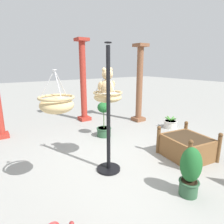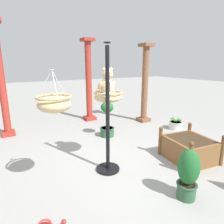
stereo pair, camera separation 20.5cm
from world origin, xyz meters
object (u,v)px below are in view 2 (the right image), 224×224
Objects in this scene: teddy_bear at (107,84)px; greenhouse_pillar_right at (1,83)px; wooden_planter_box at (189,148)px; greenhouse_pillar_left at (145,85)px; greenhouse_pillar_far_back at (89,82)px; hanging_basket_left_high at (54,103)px; potted_plant_flowering_red at (188,174)px; display_pole_central at (108,135)px; potted_plant_trailing_ivy at (175,124)px; potted_plant_tall_leafy at (107,121)px; hanging_basket_with_teddy at (108,96)px.

teddy_bear is 3.21m from greenhouse_pillar_right.
teddy_bear is 0.17× the size of greenhouse_pillar_right.
greenhouse_pillar_right reaches higher than wooden_planter_box.
greenhouse_pillar_left is 0.93× the size of greenhouse_pillar_far_back.
potted_plant_flowering_red is at bearing -36.23° from hanging_basket_left_high.
potted_plant_flowering_red reaches higher than wooden_planter_box.
display_pole_central is 3.19m from potted_plant_trailing_ivy.
greenhouse_pillar_far_back is at bearing 81.68° from potted_plant_tall_leafy.
hanging_basket_left_high is 4.28m from greenhouse_pillar_left.
display_pole_central is 2.94× the size of potted_plant_flowering_red.
hanging_basket_with_teddy is (0.15, 0.25, 0.66)m from display_pole_central.
potted_plant_trailing_ivy is at bearing 14.99° from hanging_basket_with_teddy.
hanging_basket_with_teddy is 1.75m from potted_plant_tall_leafy.
greenhouse_pillar_right is (-4.17, 0.86, 0.23)m from greenhouse_pillar_left.
greenhouse_pillar_left reaches higher than wooden_planter_box.
display_pole_central is 4.07× the size of hanging_basket_with_teddy.
teddy_bear is at bearing -165.47° from potted_plant_trailing_ivy.
wooden_planter_box is 2.22m from potted_plant_tall_leafy.
potted_plant_tall_leafy is 2.21m from potted_plant_trailing_ivy.
hanging_basket_left_high is at bearing -159.56° from teddy_bear.
greenhouse_pillar_right is 2.64m from greenhouse_pillar_far_back.
display_pole_central is 1.46m from potted_plant_flowering_red.
hanging_basket_with_teddy is 0.93× the size of hanging_basket_left_high.
greenhouse_pillar_left reaches higher than potted_plant_tall_leafy.
hanging_basket_left_high is 0.63× the size of potted_plant_tall_leafy.
hanging_basket_left_high reaches higher than potted_plant_flowering_red.
hanging_basket_left_high is at bearing 171.98° from wooden_planter_box.
potted_plant_flowering_red is at bearing -73.29° from teddy_bear.
hanging_basket_left_high is 2.20m from potted_plant_flowering_red.
greenhouse_pillar_far_back is (-1.55, 1.13, 0.09)m from greenhouse_pillar_left.
greenhouse_pillar_right is at bearing 116.31° from potted_plant_flowering_red.
wooden_planter_box is at bearing -68.62° from potted_plant_tall_leafy.
greenhouse_pillar_right is 3.90× the size of potted_plant_flowering_red.
wooden_planter_box reaches higher than potted_plant_trailing_ivy.
wooden_planter_box is (2.62, -0.37, -1.16)m from hanging_basket_left_high.
wooden_planter_box is (1.66, -0.50, -0.45)m from display_pole_central.
greenhouse_pillar_right is (-1.51, 3.02, 0.78)m from display_pole_central.
greenhouse_pillar_far_back is 2.58× the size of wooden_planter_box.
greenhouse_pillar_right reaches higher than greenhouse_pillar_far_back.
potted_plant_trailing_ivy is at bearing -24.17° from greenhouse_pillar_right.
wooden_planter_box is at bearing -27.24° from teddy_bear.
display_pole_central is at bearing 115.68° from potted_plant_flowering_red.
display_pole_central is 3.53m from greenhouse_pillar_far_back.
display_pole_central reaches higher than hanging_basket_with_teddy.
potted_plant_flowering_red is 3.30m from potted_plant_trailing_ivy.
teddy_bear is 0.19× the size of greenhouse_pillar_far_back.
hanging_basket_left_high is 0.24× the size of greenhouse_pillar_left.
greenhouse_pillar_left is at bearing -36.15° from greenhouse_pillar_far_back.
display_pole_central is at bearing 8.14° from hanging_basket_left_high.
display_pole_central reaches higher than wooden_planter_box.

